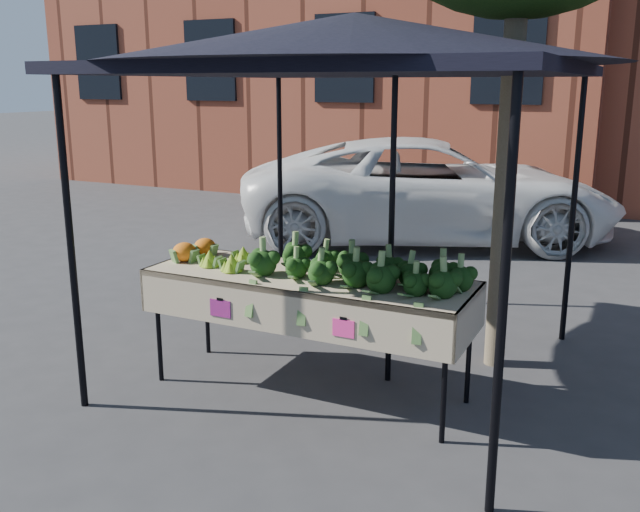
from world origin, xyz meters
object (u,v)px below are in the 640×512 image
Objects in this scene: table at (308,334)px; vehicle at (434,51)px; street_tree at (513,66)px; canopy at (353,201)px.

table is 5.90m from vehicle.
table is 2.51m from street_tree.
canopy is at bearing -148.95° from street_tree.
vehicle is at bearing 98.21° from table.
street_tree reaches higher than canopy.
canopy is 5.13m from vehicle.
vehicle is at bearing 114.21° from street_tree.
table is at bearing -102.29° from canopy.
vehicle is at bearing 100.41° from canopy.
canopy is 0.67× the size of street_tree.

